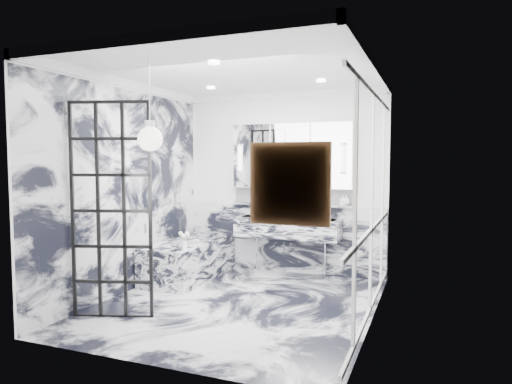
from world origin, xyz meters
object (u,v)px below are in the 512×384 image
at_px(crittall_door, 111,211).
at_px(trough_sink, 288,228).
at_px(bathtub, 189,259).
at_px(mirror_cabinet, 291,156).

relative_size(crittall_door, trough_sink, 1.49).
distance_m(crittall_door, bathtub, 2.03).
bearing_deg(trough_sink, mirror_cabinet, 90.00).
bearing_deg(trough_sink, bathtub, -153.52).
distance_m(crittall_door, mirror_cabinet, 3.00).
xyz_separation_m(mirror_cabinet, bathtub, (-1.32, -0.83, -1.54)).
relative_size(crittall_door, mirror_cabinet, 1.26).
distance_m(mirror_cabinet, bathtub, 2.20).
height_order(crittall_door, trough_sink, crittall_door).
bearing_deg(mirror_cabinet, trough_sink, -90.00).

